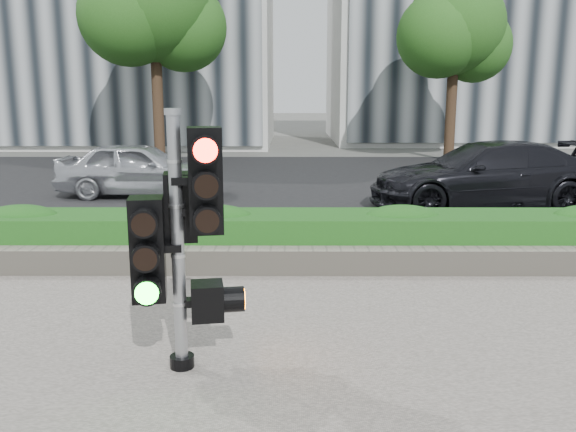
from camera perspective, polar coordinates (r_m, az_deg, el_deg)
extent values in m
plane|color=#51514C|center=(6.51, 1.24, -10.49)|extent=(120.00, 120.00, 0.00)
cube|color=black|center=(16.22, 0.59, 3.05)|extent=(60.00, 13.00, 0.02)
cube|color=gray|center=(9.49, 0.89, -2.93)|extent=(60.00, 0.25, 0.12)
cube|color=gray|center=(8.25, 1.00, -4.19)|extent=(12.00, 0.32, 0.34)
cube|color=green|center=(8.83, 0.95, -1.97)|extent=(12.00, 1.00, 0.68)
cube|color=#B7B7B2|center=(33.15, 20.72, 17.15)|extent=(18.00, 10.00, 12.00)
cylinder|color=black|center=(21.00, -12.07, 10.27)|extent=(0.36, 0.36, 4.03)
sphere|color=#1B4413|center=(21.17, -12.46, 18.87)|extent=(3.74, 3.74, 3.74)
sphere|color=#1B4413|center=(21.28, -9.78, 16.98)|extent=(2.88, 2.88, 2.88)
sphere|color=#1B4413|center=(20.86, -14.70, 17.68)|extent=(3.17, 3.17, 3.17)
cylinder|color=black|center=(22.26, 15.00, 9.63)|extent=(0.36, 0.36, 3.58)
sphere|color=#1B4413|center=(22.35, 15.40, 16.85)|extent=(3.33, 3.33, 3.33)
sphere|color=#1B4413|center=(22.81, 17.02, 15.04)|extent=(2.56, 2.56, 2.56)
sphere|color=#1B4413|center=(21.79, 13.93, 16.05)|extent=(2.82, 2.82, 2.82)
sphere|color=#1B4413|center=(23.05, 15.08, 18.62)|extent=(2.30, 2.30, 2.30)
cylinder|color=black|center=(5.68, -9.88, -13.24)|extent=(0.22, 0.22, 0.11)
cylinder|color=gray|center=(5.32, -10.28, -2.81)|extent=(0.11, 0.11, 2.23)
cylinder|color=gray|center=(5.16, -10.75, 9.58)|extent=(0.14, 0.14, 0.05)
cube|color=#FF1107|center=(5.17, -7.74, 3.32)|extent=(0.32, 0.32, 0.89)
cube|color=#14E51E|center=(5.30, -12.99, -3.03)|extent=(0.32, 0.32, 0.89)
cube|color=black|center=(5.50, -10.00, 0.87)|extent=(0.32, 0.32, 0.61)
cube|color=orange|center=(5.50, -7.56, -7.86)|extent=(0.32, 0.32, 0.33)
imported|color=silver|center=(14.63, -13.74, 4.31)|extent=(3.77, 1.61, 1.27)
imported|color=black|center=(13.40, 17.90, 3.68)|extent=(5.00, 2.55, 1.39)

